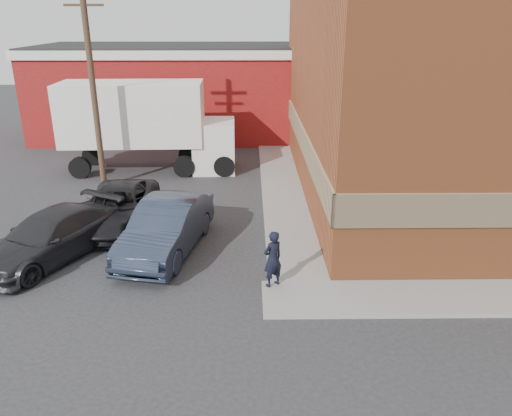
% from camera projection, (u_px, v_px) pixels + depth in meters
% --- Properties ---
extents(ground, '(90.00, 90.00, 0.00)m').
position_uv_depth(ground, '(279.00, 284.00, 14.52)').
color(ground, '#28282B').
rests_on(ground, ground).
extents(brick_building, '(14.25, 18.25, 9.36)m').
position_uv_depth(brick_building, '(467.00, 81.00, 21.32)').
color(brick_building, '#9E4F28').
rests_on(brick_building, ground).
extents(sidewalk_west, '(1.80, 18.00, 0.12)m').
position_uv_depth(sidewalk_west, '(281.00, 184.00, 22.90)').
color(sidewalk_west, gray).
rests_on(sidewalk_west, ground).
extents(warehouse, '(16.30, 8.30, 5.60)m').
position_uv_depth(warehouse, '(169.00, 90.00, 32.08)').
color(warehouse, maroon).
rests_on(warehouse, ground).
extents(utility_pole, '(2.00, 0.26, 9.00)m').
position_uv_depth(utility_pole, '(92.00, 80.00, 21.11)').
color(utility_pole, '#4F3927').
rests_on(utility_pole, ground).
extents(man, '(0.73, 0.68, 1.67)m').
position_uv_depth(man, '(273.00, 259.00, 13.94)').
color(man, black).
rests_on(man, sidewalk_south).
extents(sedan, '(2.79, 5.41, 1.70)m').
position_uv_depth(sedan, '(166.00, 228.00, 16.27)').
color(sedan, '#2B3347').
rests_on(sedan, ground).
extents(suv_a, '(2.42, 5.20, 1.44)m').
position_uv_depth(suv_a, '(118.00, 206.00, 18.43)').
color(suv_a, black).
rests_on(suv_a, ground).
extents(suv_b, '(4.26, 5.55, 1.50)m').
position_uv_depth(suv_b, '(50.00, 236.00, 15.86)').
color(suv_b, '#252628').
rests_on(suv_b, ground).
extents(box_truck, '(8.89, 2.91, 4.35)m').
position_uv_depth(box_truck, '(151.00, 121.00, 24.29)').
color(box_truck, white).
rests_on(box_truck, ground).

